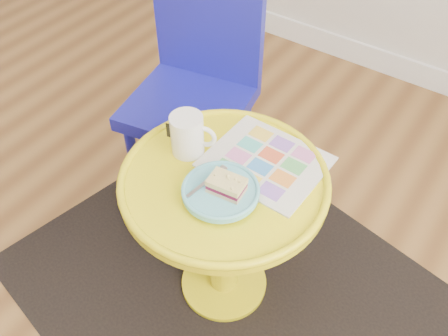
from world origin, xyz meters
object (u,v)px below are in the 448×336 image
Objects in this scene: mug at (188,134)px; plate at (221,191)px; chair at (197,81)px; newspaper at (266,162)px; side_table at (224,214)px.

mug is 0.65× the size of plate.
mug is 0.20m from plate.
chair is 0.48m from newspaper.
newspaper is 1.55× the size of plate.
plate is (0.03, -0.06, 0.17)m from side_table.
chair is 0.56m from plate.
newspaper is (0.41, -0.23, 0.04)m from chair.
plate is at bearing -57.76° from chair.
plate is at bearing -62.94° from side_table.
mug reaches higher than plate.
chair is 0.39m from mug.
mug is at bearing 167.27° from side_table.
chair reaches higher than mug.
side_table is 0.18m from plate.
plate is (-0.03, -0.17, 0.02)m from newspaper.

